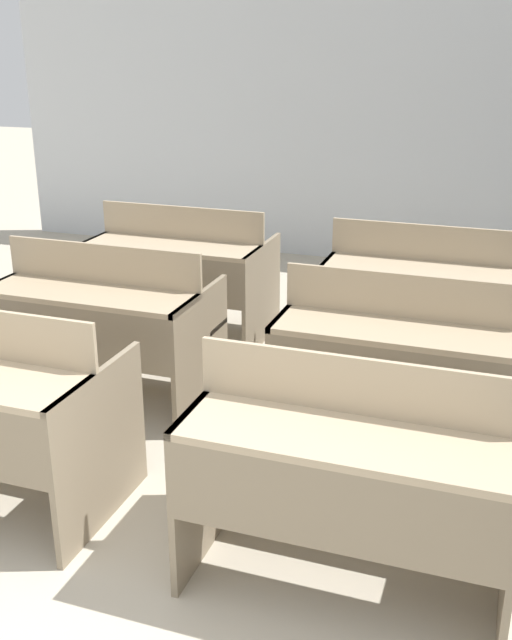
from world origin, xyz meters
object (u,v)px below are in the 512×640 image
Objects in this scene: bench_third_left at (181,270)px; bench_third_right at (423,295)px; bench_second_left at (103,321)px; bench_second_right at (399,361)px; bench_front_right at (351,470)px.

bench_third_right is at bearing -0.10° from bench_third_left.
bench_second_left is 1.00× the size of bench_second_right.
bench_front_right and bench_third_right have the same top height.
bench_second_left and bench_third_right have the same top height.
bench_second_left is 1.00× the size of bench_third_left.
bench_front_right and bench_second_right have the same top height.
bench_third_right is (-0.02, 2.21, 0.00)m from bench_front_right.
bench_second_left is at bearing -147.02° from bench_third_right.
bench_third_right is at bearing 91.46° from bench_second_right.
bench_third_left is 1.69m from bench_third_right.
bench_third_right is at bearing 32.98° from bench_second_left.
bench_third_left is at bearing 147.21° from bench_second_right.
bench_second_left is 1.71m from bench_second_right.
bench_second_left is at bearing 146.82° from bench_front_right.
bench_front_right is at bearing -89.48° from bench_third_right.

